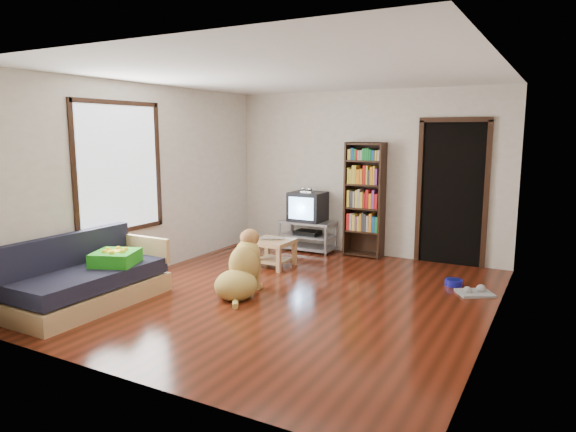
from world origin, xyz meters
The scene contains 18 objects.
ground centered at (0.00, 0.00, 0.00)m, with size 5.00×5.00×0.00m, color #561D0E.
ceiling centered at (0.00, 0.00, 2.60)m, with size 5.00×5.00×0.00m, color white.
wall_back centered at (0.00, 2.50, 1.30)m, with size 4.50×4.50×0.00m, color beige.
wall_front centered at (0.00, -2.50, 1.30)m, with size 4.50×4.50×0.00m, color beige.
wall_left centered at (-2.25, 0.00, 1.30)m, with size 5.00×5.00×0.00m, color beige.
wall_right centered at (2.25, 0.00, 1.30)m, with size 5.00×5.00×0.00m, color beige.
green_cushion centered at (-1.75, -1.09, 0.50)m, with size 0.47×0.47×0.16m, color green.
laptop centered at (-0.88, 1.04, 0.41)m, with size 0.34×0.22×0.03m, color silver.
dog_bowl centered at (1.64, 1.37, 0.04)m, with size 0.22×0.22×0.08m, color #151594.
grey_rag centered at (1.94, 1.12, 0.01)m, with size 0.40×0.32×0.03m, color gray.
window centered at (-2.23, -0.50, 1.50)m, with size 0.03×1.46×1.70m.
doorway centered at (1.35, 2.48, 1.12)m, with size 1.03×0.05×2.19m.
tv_stand centered at (-0.90, 2.25, 0.27)m, with size 0.90×0.45×0.50m.
crt_tv centered at (-0.90, 2.27, 0.74)m, with size 0.55×0.52×0.58m.
bookshelf centered at (0.05, 2.34, 1.00)m, with size 0.60×0.30×1.80m.
sofa centered at (-1.87, -1.38, 0.26)m, with size 0.80×1.80×0.80m.
coffee_table centered at (-0.88, 1.07, 0.28)m, with size 0.55×0.55×0.40m.
dog centered at (-0.55, -0.24, 0.29)m, with size 0.54×0.96×0.80m.
Camera 1 is at (2.83, -5.24, 1.96)m, focal length 32.00 mm.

